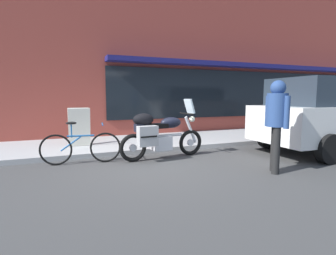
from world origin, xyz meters
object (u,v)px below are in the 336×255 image
touring_motorcycle (159,134)px  parked_bicycle (81,147)px  pedestrian_walking (277,115)px  sandwich_board_sign (79,127)px

touring_motorcycle → parked_bicycle: size_ratio=1.27×
pedestrian_walking → touring_motorcycle: bearing=132.2°
parked_bicycle → pedestrian_walking: bearing=-31.6°
sandwich_board_sign → pedestrian_walking: bearing=-47.6°
touring_motorcycle → pedestrian_walking: (1.68, -1.86, 0.50)m
touring_motorcycle → pedestrian_walking: size_ratio=1.22×
parked_bicycle → touring_motorcycle: bearing=-7.6°
parked_bicycle → sandwich_board_sign: (0.08, 1.54, 0.27)m
pedestrian_walking → sandwich_board_sign: bearing=132.4°
parked_bicycle → pedestrian_walking: size_ratio=0.96×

